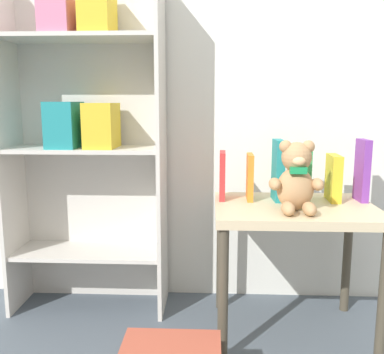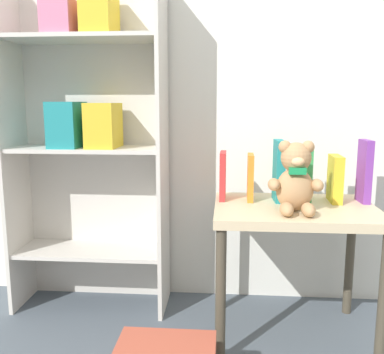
# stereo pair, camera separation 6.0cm
# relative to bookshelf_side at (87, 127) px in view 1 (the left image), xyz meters

# --- Properties ---
(wall_back) EXTENTS (4.80, 0.06, 2.50)m
(wall_back) POSITION_rel_bookshelf_side_xyz_m (0.83, 0.16, 0.38)
(wall_back) COLOR silver
(wall_back) RESTS_ON ground_plane
(bookshelf_side) EXTENTS (0.72, 0.29, 1.54)m
(bookshelf_side) POSITION_rel_bookshelf_side_xyz_m (0.00, 0.00, 0.00)
(bookshelf_side) COLOR beige
(bookshelf_side) RESTS_ON ground_plane
(display_table) EXTENTS (0.65, 0.50, 0.57)m
(display_table) POSITION_rel_bookshelf_side_xyz_m (0.93, -0.24, -0.38)
(display_table) COLOR beige
(display_table) RESTS_ON ground_plane
(teddy_bear) EXTENTS (0.21, 0.19, 0.27)m
(teddy_bear) POSITION_rel_bookshelf_side_xyz_m (0.91, -0.33, -0.18)
(teddy_bear) COLOR tan
(teddy_bear) RESTS_ON display_table
(book_standing_red) EXTENTS (0.03, 0.14, 0.21)m
(book_standing_red) POSITION_rel_bookshelf_side_xyz_m (0.63, -0.13, -0.20)
(book_standing_red) COLOR red
(book_standing_red) RESTS_ON display_table
(book_standing_orange) EXTENTS (0.03, 0.14, 0.20)m
(book_standing_orange) POSITION_rel_bookshelf_side_xyz_m (0.75, -0.14, -0.20)
(book_standing_orange) COLOR orange
(book_standing_orange) RESTS_ON display_table
(book_standing_teal) EXTENTS (0.04, 0.13, 0.26)m
(book_standing_teal) POSITION_rel_bookshelf_side_xyz_m (0.87, -0.15, -0.17)
(book_standing_teal) COLOR teal
(book_standing_teal) RESTS_ON display_table
(book_standing_green) EXTENTS (0.03, 0.11, 0.23)m
(book_standing_green) POSITION_rel_bookshelf_side_xyz_m (0.98, -0.13, -0.19)
(book_standing_green) COLOR #33934C
(book_standing_green) RESTS_ON display_table
(book_standing_yellow) EXTENTS (0.05, 0.15, 0.20)m
(book_standing_yellow) POSITION_rel_bookshelf_side_xyz_m (1.10, -0.15, -0.20)
(book_standing_yellow) COLOR gold
(book_standing_yellow) RESTS_ON display_table
(book_standing_purple) EXTENTS (0.04, 0.11, 0.26)m
(book_standing_purple) POSITION_rel_bookshelf_side_xyz_m (1.22, -0.14, -0.17)
(book_standing_purple) COLOR purple
(book_standing_purple) RESTS_ON display_table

